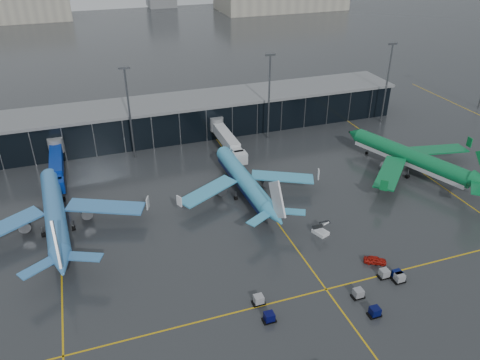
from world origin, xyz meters
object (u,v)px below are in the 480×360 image
object	(u,v)px
airliner_klm_near	(244,171)
airliner_aer_lingus	(411,148)
mobile_airstair	(321,231)
airliner_arkefly	(52,201)
baggage_carts	(350,292)
service_van_red	(375,260)

from	to	relation	value
airliner_klm_near	airliner_aer_lingus	size ratio (longest dim) A/B	0.91
mobile_airstair	airliner_arkefly	bearing A→B (deg)	138.67
airliner_klm_near	baggage_carts	distance (m)	40.13
airliner_klm_near	baggage_carts	size ratio (longest dim) A/B	1.42
mobile_airstair	baggage_carts	bearing A→B (deg)	-121.61
airliner_klm_near	service_van_red	bearing A→B (deg)	-66.97
service_van_red	baggage_carts	bearing A→B (deg)	152.81
airliner_arkefly	service_van_red	xyz separation A→B (m)	(57.91, -32.50, -6.12)
airliner_klm_near	airliner_arkefly	bearing A→B (deg)	178.96
airliner_arkefly	baggage_carts	world-z (taller)	airliner_arkefly
airliner_arkefly	baggage_carts	xyz separation A→B (m)	(48.73, -38.78, -6.09)
baggage_carts	service_van_red	bearing A→B (deg)	34.34
airliner_aer_lingus	mobile_airstair	distance (m)	39.29
airliner_arkefly	service_van_red	size ratio (longest dim) A/B	10.41
baggage_carts	service_van_red	distance (m)	11.13
mobile_airstair	service_van_red	xyz separation A→B (m)	(5.44, -12.08, -0.04)
airliner_klm_near	mobile_airstair	bearing A→B (deg)	-66.66
airliner_aer_lingus	airliner_arkefly	bearing A→B (deg)	158.68
airliner_aer_lingus	service_van_red	size ratio (longest dim) A/B	10.52
airliner_aer_lingus	baggage_carts	world-z (taller)	airliner_aer_lingus
mobile_airstair	service_van_red	world-z (taller)	mobile_airstair
airliner_klm_near	airliner_aer_lingus	xyz separation A→B (m)	(44.41, -3.41, 0.64)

